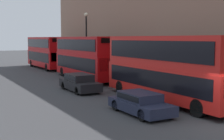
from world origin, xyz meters
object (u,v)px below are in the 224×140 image
object	(u,v)px
bus_second_in_queue	(86,56)
bus_third_in_queue	(46,51)
bus_leading	(167,66)
car_hatchback	(80,82)
pedestrian	(190,86)
car_dark_sedan	(140,102)

from	to	relation	value
bus_second_in_queue	bus_third_in_queue	bearing A→B (deg)	90.00
bus_leading	bus_third_in_queue	size ratio (longest dim) A/B	1.06
bus_leading	car_hatchback	distance (m)	7.71
pedestrian	bus_third_in_queue	bearing A→B (deg)	96.31
bus_third_in_queue	pedestrian	world-z (taller)	bus_third_in_queue
bus_second_in_queue	car_dark_sedan	world-z (taller)	bus_second_in_queue
bus_second_in_queue	pedestrian	distance (m)	12.72
bus_leading	pedestrian	xyz separation A→B (m)	(2.83, 0.77, -1.66)
bus_second_in_queue	bus_third_in_queue	xyz separation A→B (m)	(0.00, 13.28, -0.00)
bus_leading	car_dark_sedan	size ratio (longest dim) A/B	2.66
bus_second_in_queue	car_dark_sedan	distance (m)	15.46
car_hatchback	pedestrian	size ratio (longest dim) A/B	2.82
bus_second_in_queue	pedestrian	size ratio (longest dim) A/B	6.55
bus_second_in_queue	pedestrian	world-z (taller)	bus_second_in_queue
bus_second_in_queue	car_hatchback	distance (m)	7.40
car_dark_sedan	car_hatchback	distance (m)	8.62
bus_second_in_queue	car_hatchback	world-z (taller)	bus_second_in_queue
bus_second_in_queue	bus_third_in_queue	distance (m)	13.28
car_hatchback	pedestrian	distance (m)	8.61
car_hatchback	pedestrian	xyz separation A→B (m)	(6.23, -5.94, 0.02)
car_dark_sedan	car_hatchback	world-z (taller)	car_hatchback
bus_second_in_queue	car_dark_sedan	bearing A→B (deg)	-102.79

